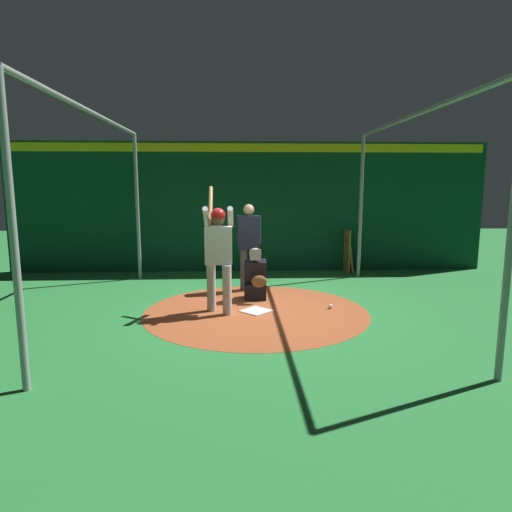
{
  "coord_description": "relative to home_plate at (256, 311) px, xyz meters",
  "views": [
    {
      "loc": [
        7.18,
        -0.33,
        2.11
      ],
      "look_at": [
        0.0,
        0.0,
        0.95
      ],
      "focal_mm": 30.87,
      "sensor_mm": 36.0,
      "label": 1
    }
  ],
  "objects": [
    {
      "name": "ground_plane",
      "position": [
        0.0,
        0.0,
        -0.01
      ],
      "size": [
        27.64,
        27.64,
        0.0
      ],
      "primitive_type": "plane",
      "color": "#287A38"
    },
    {
      "name": "dirt_circle",
      "position": [
        0.0,
        0.0,
        -0.01
      ],
      "size": [
        3.78,
        3.78,
        0.01
      ],
      "primitive_type": "cylinder",
      "color": "#9E4C28",
      "rests_on": "ground"
    },
    {
      "name": "home_plate",
      "position": [
        0.0,
        0.0,
        0.0
      ],
      "size": [
        0.59,
        0.59,
        0.01
      ],
      "primitive_type": "cube",
      "rotation": [
        0.0,
        0.0,
        0.79
      ],
      "color": "white",
      "rests_on": "dirt_circle"
    },
    {
      "name": "batter",
      "position": [
        0.03,
        -0.62,
        1.05
      ],
      "size": [
        0.68,
        0.49,
        2.09
      ],
      "color": "#B3B3B7",
      "rests_on": "ground"
    },
    {
      "name": "catcher",
      "position": [
        -0.81,
        0.03,
        0.37
      ],
      "size": [
        0.58,
        0.4,
        0.97
      ],
      "color": "black",
      "rests_on": "ground"
    },
    {
      "name": "umpire",
      "position": [
        -1.57,
        -0.07,
        0.97
      ],
      "size": [
        0.22,
        0.49,
        1.74
      ],
      "color": "#4C4C51",
      "rests_on": "ground"
    },
    {
      "name": "back_wall",
      "position": [
        -3.67,
        0.0,
        1.57
      ],
      "size": [
        0.23,
        11.64,
        3.14
      ],
      "color": "#0C3D26",
      "rests_on": "ground"
    },
    {
      "name": "cage_frame",
      "position": [
        0.0,
        0.0,
        2.23
      ],
      "size": [
        5.62,
        5.12,
        3.24
      ],
      "color": "gray",
      "rests_on": "ground"
    },
    {
      "name": "bat_rack",
      "position": [
        -3.42,
        2.4,
        0.48
      ],
      "size": [
        0.7,
        0.19,
        1.05
      ],
      "color": "olive",
      "rests_on": "ground"
    },
    {
      "name": "baseball_0",
      "position": [
        -0.11,
        1.29,
        0.03
      ],
      "size": [
        0.07,
        0.07,
        0.07
      ],
      "primitive_type": "sphere",
      "color": "white",
      "rests_on": "dirt_circle"
    }
  ]
}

